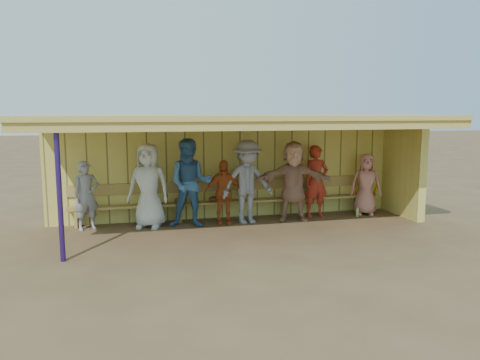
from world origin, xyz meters
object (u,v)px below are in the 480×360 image
(player_c, at_px, (190,183))
(player_h, at_px, (366,184))
(player_d, at_px, (223,192))
(bench, at_px, (232,197))
(player_g, at_px, (316,181))
(player_b, at_px, (148,186))
(player_e, at_px, (247,182))
(player_f, at_px, (293,181))
(player_a, at_px, (86,196))

(player_c, height_order, player_h, player_c)
(player_d, distance_m, bench, 0.66)
(player_g, height_order, player_h, player_g)
(player_b, relative_size, player_g, 1.07)
(player_c, relative_size, player_e, 1.03)
(player_c, bearing_deg, player_f, 13.42)
(player_g, bearing_deg, player_c, 179.00)
(player_f, bearing_deg, player_a, -169.17)
(player_h, xyz_separation_m, bench, (-3.34, 0.40, -0.25))
(player_g, xyz_separation_m, bench, (-2.04, 0.31, -0.35))
(player_e, height_order, player_g, player_e)
(player_c, xyz_separation_m, player_g, (3.14, 0.27, -0.11))
(player_a, relative_size, player_b, 0.81)
(player_g, bearing_deg, player_a, 174.01)
(player_a, height_order, player_c, player_c)
(player_g, xyz_separation_m, player_h, (1.30, -0.09, -0.11))
(player_a, distance_m, player_f, 4.71)
(player_e, bearing_deg, player_c, 171.87)
(player_b, xyz_separation_m, player_c, (0.92, -0.16, 0.05))
(player_d, height_order, bench, player_d)
(player_f, bearing_deg, bench, 171.46)
(player_g, bearing_deg, player_h, -10.00)
(player_b, relative_size, bench, 0.25)
(player_d, height_order, player_f, player_f)
(player_d, distance_m, player_f, 1.71)
(player_c, distance_m, player_h, 4.45)
(player_e, distance_m, player_f, 1.13)
(bench, bearing_deg, player_g, -8.52)
(player_e, bearing_deg, player_d, 167.62)
(player_d, distance_m, player_h, 3.68)
(player_b, relative_size, player_d, 1.27)
(player_d, bearing_deg, player_e, -0.32)
(player_h, bearing_deg, player_e, -156.36)
(player_e, xyz_separation_m, player_g, (1.81, 0.24, -0.09))
(player_b, distance_m, player_g, 4.05)
(player_h, bearing_deg, player_a, -159.95)
(player_e, distance_m, player_g, 1.83)
(player_a, xyz_separation_m, player_g, (5.38, 0.00, 0.12))
(player_b, relative_size, player_h, 1.22)
(player_b, distance_m, player_c, 0.93)
(player_b, bearing_deg, player_d, 18.11)
(player_d, relative_size, player_g, 0.85)
(player_h, bearing_deg, player_d, -157.25)
(player_b, distance_m, bench, 2.10)
(player_d, relative_size, player_f, 0.78)
(player_b, height_order, player_f, player_f)
(player_c, xyz_separation_m, player_e, (1.33, 0.03, -0.03))
(player_f, distance_m, bench, 1.52)
(player_h, bearing_deg, player_b, -158.90)
(player_d, bearing_deg, bench, 59.44)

